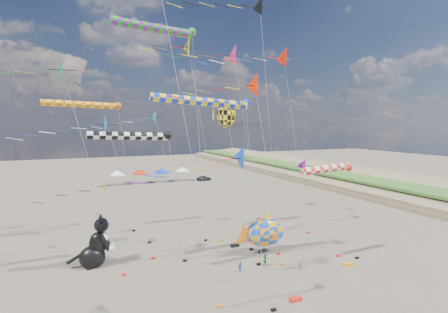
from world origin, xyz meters
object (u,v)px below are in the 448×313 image
child_green (266,260)px  parked_car (204,178)px  cat_inflatable (95,241)px  fish_inflatable (265,232)px  person_adult (301,261)px  child_blue (240,267)px

child_green → parked_car: size_ratio=0.34×
cat_inflatable → child_green: cat_inflatable is taller
fish_inflatable → parked_car: size_ratio=1.64×
person_adult → child_green: 3.25m
cat_inflatable → parked_car: (27.15, 43.42, -1.86)m
cat_inflatable → parked_car: cat_inflatable is taller
child_blue → parked_car: bearing=36.1°
cat_inflatable → fish_inflatable: size_ratio=0.83×
child_blue → person_adult: bearing=-53.4°
cat_inflatable → person_adult: 19.43m
cat_inflatable → fish_inflatable: cat_inflatable is taller
fish_inflatable → child_green: fish_inflatable is taller
person_adult → parked_car: (9.71, 51.81, -0.13)m
child_blue → child_green: bearing=-31.9°
fish_inflatable → child_blue: (-4.51, -3.30, -1.69)m
child_green → child_blue: (-2.83, -0.26, -0.10)m
person_adult → fish_inflatable: bearing=58.2°
person_adult → child_blue: size_ratio=1.44×
child_blue → parked_car: parked_car is taller
cat_inflatable → person_adult: bearing=-17.8°
fish_inflatable → person_adult: fish_inflatable is taller
person_adult → child_blue: 5.73m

